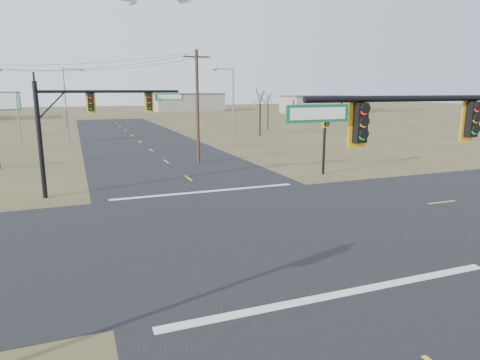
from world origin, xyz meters
name	(u,v)px	position (x,y,z in m)	size (l,w,h in m)	color
ground	(251,226)	(0.00, 0.00, 0.00)	(320.00, 320.00, 0.00)	brown
road_ew	(251,226)	(0.00, 0.00, 0.01)	(160.00, 14.00, 0.02)	black
road_ns	(251,226)	(0.00, 0.00, 0.01)	(14.00, 160.00, 0.02)	black
stop_bar_near	(341,294)	(0.00, -7.50, 0.03)	(12.00, 0.40, 0.01)	silver
stop_bar_far	(206,192)	(0.00, 7.50, 0.03)	(12.00, 0.40, 0.01)	silver
mast_arm_near	(474,139)	(3.69, -8.63, 4.96)	(10.34, 0.41, 6.79)	black
mast_arm_far	(92,113)	(-6.51, 9.61, 5.00)	(8.84, 0.48, 6.91)	black
pedestal_signal_ne	(326,128)	(10.21, 9.83, 3.54)	(0.64, 0.57, 4.97)	black
utility_pole_near	(197,106)	(2.53, 18.18, 5.05)	(2.38, 0.31, 9.74)	#482F1E
highway_sign	(5,108)	(-14.63, 36.46, 4.37)	(3.31, 0.17, 6.20)	gray
streetlight_a	(232,103)	(9.01, 27.30, 4.94)	(2.47, 0.40, 8.81)	gray
streetlight_c	(67,101)	(-8.13, 38.45, 5.07)	(2.52, 0.32, 9.04)	gray
bare_tree_c	(260,96)	(16.66, 36.76, 5.51)	(3.07, 3.07, 7.03)	black
bare_tree_d	(268,98)	(22.16, 46.03, 5.12)	(2.97, 2.97, 6.36)	black
warehouse_mid	(187,103)	(25.00, 110.00, 2.50)	(20.00, 12.00, 5.00)	gray
warehouse_right	(317,105)	(55.00, 85.00, 2.25)	(18.00, 10.00, 4.50)	gray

